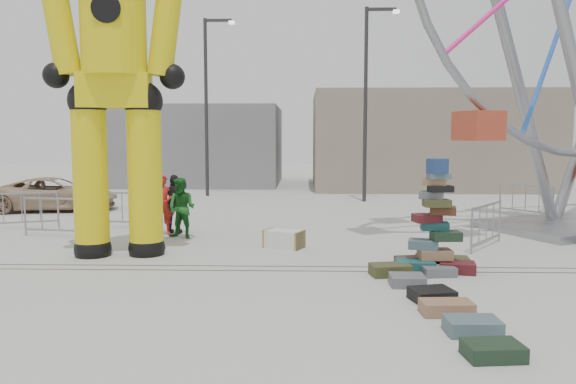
{
  "coord_description": "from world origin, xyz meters",
  "views": [
    {
      "loc": [
        0.47,
        -10.61,
        2.74
      ],
      "look_at": [
        0.09,
        2.22,
        1.46
      ],
      "focal_mm": 35.0,
      "sensor_mm": 36.0,
      "label": 1
    }
  ],
  "objects_px": {
    "crash_test_dummy": "(114,65)",
    "pedestrian_black": "(175,204)",
    "barricade_wheel_back": "(525,200)",
    "parked_suv": "(55,194)",
    "lamp_post_right": "(368,94)",
    "steamer_trunk": "(284,239)",
    "lamp_post_left": "(208,98)",
    "barricade_dummy_a": "(22,210)",
    "pedestrian_red": "(163,205)",
    "barricade_wheel_front": "(486,225)",
    "pedestrian_green": "(182,208)",
    "suitcase_tower": "(435,239)",
    "barricade_dummy_c": "(122,210)",
    "barricade_dummy_b": "(59,217)"
  },
  "relations": [
    {
      "from": "crash_test_dummy",
      "to": "pedestrian_black",
      "type": "bearing_deg",
      "value": 70.55
    },
    {
      "from": "barricade_wheel_back",
      "to": "parked_suv",
      "type": "height_order",
      "value": "parked_suv"
    },
    {
      "from": "lamp_post_right",
      "to": "steamer_trunk",
      "type": "height_order",
      "value": "lamp_post_right"
    },
    {
      "from": "lamp_post_left",
      "to": "pedestrian_black",
      "type": "bearing_deg",
      "value": -85.78
    },
    {
      "from": "barricade_dummy_a",
      "to": "pedestrian_red",
      "type": "xyz_separation_m",
      "value": [
        4.5,
        -0.97,
        0.29
      ]
    },
    {
      "from": "steamer_trunk",
      "to": "pedestrian_red",
      "type": "bearing_deg",
      "value": 178.31
    },
    {
      "from": "barricade_wheel_front",
      "to": "barricade_wheel_back",
      "type": "bearing_deg",
      "value": 7.45
    },
    {
      "from": "barricade_wheel_front",
      "to": "pedestrian_green",
      "type": "distance_m",
      "value": 7.86
    },
    {
      "from": "lamp_post_right",
      "to": "barricade_wheel_back",
      "type": "xyz_separation_m",
      "value": [
        4.99,
        -4.21,
        -3.93
      ]
    },
    {
      "from": "lamp_post_left",
      "to": "crash_test_dummy",
      "type": "distance_m",
      "value": 13.0
    },
    {
      "from": "lamp_post_right",
      "to": "steamer_trunk",
      "type": "xyz_separation_m",
      "value": [
        -3.12,
        -10.0,
        -4.27
      ]
    },
    {
      "from": "suitcase_tower",
      "to": "pedestrian_green",
      "type": "relative_size",
      "value": 1.41
    },
    {
      "from": "barricade_dummy_a",
      "to": "barricade_wheel_back",
      "type": "bearing_deg",
      "value": -9.19
    },
    {
      "from": "lamp_post_right",
      "to": "crash_test_dummy",
      "type": "height_order",
      "value": "lamp_post_right"
    },
    {
      "from": "lamp_post_left",
      "to": "barricade_dummy_c",
      "type": "distance_m",
      "value": 9.97
    },
    {
      "from": "barricade_dummy_a",
      "to": "pedestrian_black",
      "type": "distance_m",
      "value": 4.87
    },
    {
      "from": "steamer_trunk",
      "to": "barricade_dummy_c",
      "type": "bearing_deg",
      "value": 175.13
    },
    {
      "from": "lamp_post_right",
      "to": "pedestrian_red",
      "type": "xyz_separation_m",
      "value": [
        -6.55,
        -8.24,
        -3.64
      ]
    },
    {
      "from": "barricade_wheel_front",
      "to": "pedestrian_green",
      "type": "bearing_deg",
      "value": 118.87
    },
    {
      "from": "crash_test_dummy",
      "to": "barricade_dummy_b",
      "type": "relative_size",
      "value": 4.1
    },
    {
      "from": "barricade_wheel_front",
      "to": "pedestrian_black",
      "type": "height_order",
      "value": "pedestrian_black"
    },
    {
      "from": "steamer_trunk",
      "to": "pedestrian_green",
      "type": "height_order",
      "value": "pedestrian_green"
    },
    {
      "from": "parked_suv",
      "to": "barricade_dummy_c",
      "type": "bearing_deg",
      "value": -145.06
    },
    {
      "from": "barricade_dummy_a",
      "to": "pedestrian_green",
      "type": "height_order",
      "value": "pedestrian_green"
    },
    {
      "from": "lamp_post_left",
      "to": "barricade_dummy_b",
      "type": "distance_m",
      "value": 11.6
    },
    {
      "from": "lamp_post_right",
      "to": "barricade_dummy_a",
      "type": "bearing_deg",
      "value": -146.66
    },
    {
      "from": "lamp_post_left",
      "to": "crash_test_dummy",
      "type": "height_order",
      "value": "lamp_post_left"
    },
    {
      "from": "pedestrian_red",
      "to": "lamp_post_left",
      "type": "bearing_deg",
      "value": 71.84
    },
    {
      "from": "barricade_dummy_c",
      "to": "barricade_wheel_front",
      "type": "distance_m",
      "value": 10.31
    },
    {
      "from": "lamp_post_left",
      "to": "pedestrian_green",
      "type": "height_order",
      "value": "lamp_post_left"
    },
    {
      "from": "lamp_post_right",
      "to": "parked_suv",
      "type": "height_order",
      "value": "lamp_post_right"
    },
    {
      "from": "steamer_trunk",
      "to": "crash_test_dummy",
      "type": "bearing_deg",
      "value": -139.65
    },
    {
      "from": "lamp_post_right",
      "to": "pedestrian_green",
      "type": "bearing_deg",
      "value": -124.04
    },
    {
      "from": "steamer_trunk",
      "to": "barricade_dummy_c",
      "type": "relative_size",
      "value": 0.46
    },
    {
      "from": "pedestrian_red",
      "to": "pedestrian_green",
      "type": "bearing_deg",
      "value": -59.88
    },
    {
      "from": "barricade_dummy_b",
      "to": "pedestrian_green",
      "type": "xyz_separation_m",
      "value": [
        3.4,
        -0.1,
        0.26
      ]
    },
    {
      "from": "pedestrian_black",
      "to": "lamp_post_right",
      "type": "bearing_deg",
      "value": -127.58
    },
    {
      "from": "barricade_dummy_a",
      "to": "barricade_dummy_b",
      "type": "distance_m",
      "value": 2.22
    },
    {
      "from": "suitcase_tower",
      "to": "pedestrian_green",
      "type": "xyz_separation_m",
      "value": [
        -5.96,
        3.47,
        0.17
      ]
    },
    {
      "from": "barricade_wheel_front",
      "to": "pedestrian_green",
      "type": "xyz_separation_m",
      "value": [
        -7.79,
        1.06,
        0.26
      ]
    },
    {
      "from": "barricade_dummy_c",
      "to": "pedestrian_red",
      "type": "distance_m",
      "value": 1.93
    },
    {
      "from": "barricade_dummy_a",
      "to": "barricade_dummy_c",
      "type": "bearing_deg",
      "value": -16.74
    },
    {
      "from": "crash_test_dummy",
      "to": "barricade_dummy_a",
      "type": "relative_size",
      "value": 4.1
    },
    {
      "from": "crash_test_dummy",
      "to": "pedestrian_black",
      "type": "distance_m",
      "value": 4.59
    },
    {
      "from": "barricade_dummy_a",
      "to": "pedestrian_black",
      "type": "xyz_separation_m",
      "value": [
        4.79,
        -0.81,
        0.28
      ]
    },
    {
      "from": "pedestrian_black",
      "to": "barricade_wheel_front",
      "type": "bearing_deg",
      "value": 168.09
    },
    {
      "from": "barricade_dummy_b",
      "to": "steamer_trunk",
      "type": "bearing_deg",
      "value": -5.31
    },
    {
      "from": "suitcase_tower",
      "to": "barricade_wheel_back",
      "type": "bearing_deg",
      "value": 61.22
    },
    {
      "from": "crash_test_dummy",
      "to": "parked_suv",
      "type": "xyz_separation_m",
      "value": [
        -4.96,
        7.72,
        -3.71
      ]
    },
    {
      "from": "barricade_wheel_front",
      "to": "lamp_post_left",
      "type": "bearing_deg",
      "value": 73.48
    }
  ]
}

